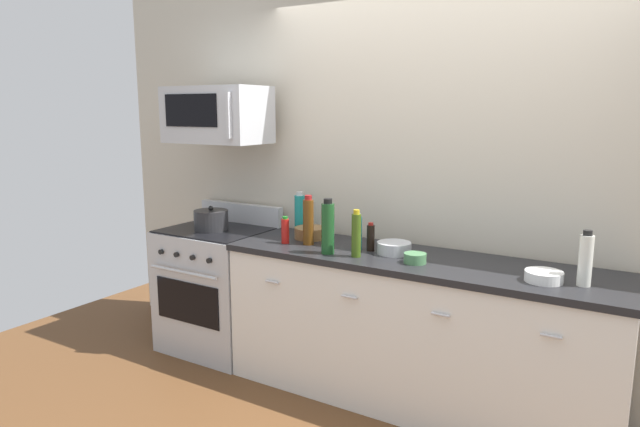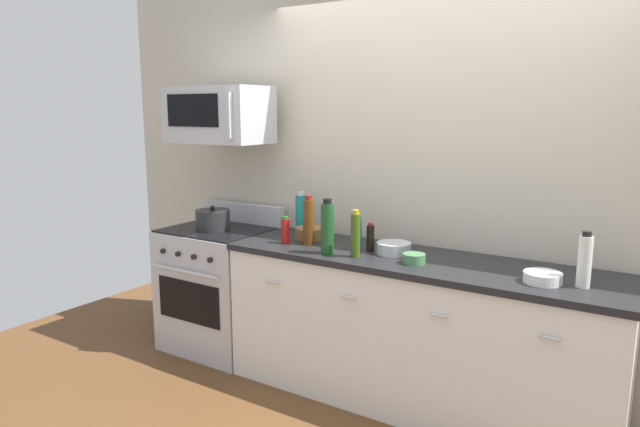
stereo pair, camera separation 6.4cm
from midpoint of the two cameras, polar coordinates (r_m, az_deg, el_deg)
The scene contains 18 objects.
ground_plane at distance 3.73m, azimuth 9.70°, elevation -18.29°, with size 6.57×6.57×0.00m, color brown.
back_wall at distance 3.68m, azimuth 12.83°, elevation 3.42°, with size 5.47×0.10×2.70m, color beige.
counter_unit at distance 3.53m, azimuth 9.93°, elevation -11.73°, with size 2.38×0.66×0.92m.
range_oven at distance 4.33m, azimuth -9.69°, elevation -7.38°, with size 0.76×0.69×1.07m.
microwave at distance 4.16m, azimuth -9.82°, elevation 9.84°, with size 0.74×0.44×0.40m.
bottle_vinegar_white at distance 3.07m, azimuth 25.82°, elevation -4.36°, with size 0.07×0.07×0.28m.
bottle_sparkling_teal at distance 4.00m, azimuth -1.51°, elevation 0.03°, with size 0.07×0.07×0.30m.
bottle_soy_sauce_dark at distance 3.50m, azimuth 5.66°, elevation -2.46°, with size 0.05×0.05×0.18m.
bottle_wine_amber at distance 3.64m, azimuth -0.67°, elevation -0.79°, with size 0.07×0.07×0.33m.
bottle_hot_sauce_red at distance 3.70m, azimuth -3.03°, elevation -1.73°, with size 0.05×0.05×0.18m.
bottle_dish_soap at distance 3.53m, azimuth 4.26°, elevation -1.93°, with size 0.07×0.07×0.23m.
bottle_olive_oil at distance 3.34m, azimuth 4.17°, elevation -2.17°, with size 0.06×0.06×0.29m.
bottle_wine_green at distance 3.41m, azimuth 1.28°, elevation -1.45°, with size 0.08×0.08×0.34m.
bowl_steel_prep at distance 3.46m, azimuth 8.02°, elevation -3.47°, with size 0.21×0.21×0.07m.
bowl_white_ceramic at distance 3.09m, azimuth 22.23°, elevation -6.00°, with size 0.19×0.19×0.06m.
bowl_wooden_salad at distance 3.84m, azimuth -0.43°, elevation -1.93°, with size 0.22×0.22×0.08m.
bowl_green_glaze at distance 3.27m, azimuth 10.08°, elevation -4.50°, with size 0.13×0.13×0.06m.
stockpot at distance 4.16m, azimuth -10.40°, elevation -0.63°, with size 0.25×0.25×0.18m.
Camera 2 is at (1.25, -3.02, 1.78)m, focal length 31.52 mm.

